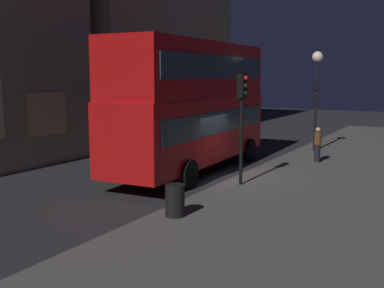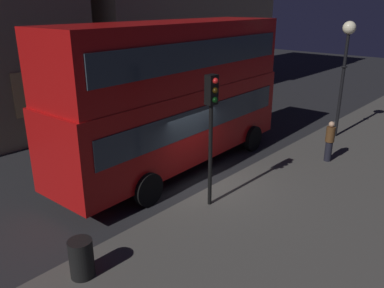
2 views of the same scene
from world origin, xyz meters
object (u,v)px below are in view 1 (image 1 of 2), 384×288
at_px(double_decker_bus, 192,101).
at_px(pedestrian, 318,144).
at_px(litter_bin, 175,200).
at_px(traffic_light_near_kerb, 242,106).
at_px(street_lamp, 317,74).

bearing_deg(double_decker_bus, pedestrian, -47.17).
bearing_deg(pedestrian, litter_bin, 147.92).
height_order(double_decker_bus, litter_bin, double_decker_bus).
distance_m(traffic_light_near_kerb, pedestrian, 6.34).
bearing_deg(traffic_light_near_kerb, street_lamp, 4.05).
relative_size(traffic_light_near_kerb, street_lamp, 0.78).
relative_size(double_decker_bus, litter_bin, 11.33).
relative_size(traffic_light_near_kerb, litter_bin, 4.37).
bearing_deg(double_decker_bus, street_lamp, -25.72).
height_order(double_decker_bus, pedestrian, double_decker_bus).
distance_m(double_decker_bus, litter_bin, 7.27).
distance_m(traffic_light_near_kerb, street_lamp, 9.15).
xyz_separation_m(traffic_light_near_kerb, litter_bin, (-4.57, 0.03, -2.44)).
distance_m(street_lamp, litter_bin, 14.11).
height_order(traffic_light_near_kerb, pedestrian, traffic_light_near_kerb).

